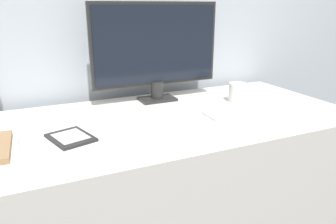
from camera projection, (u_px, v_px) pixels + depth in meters
name	position (u px, v px, depth m)	size (l,w,h in m)	color
desk	(166.00, 198.00, 1.43)	(1.55, 0.72, 0.74)	silver
monitor	(156.00, 49.00, 1.48)	(0.60, 0.11, 0.44)	#262626
keyboard	(240.00, 112.00, 1.36)	(0.30, 0.11, 0.01)	silver
laptop	(74.00, 143.00, 1.04)	(0.33, 0.27, 0.02)	silver
ereader	(71.00, 138.00, 1.05)	(0.15, 0.18, 0.01)	black
coffee_mug	(238.00, 92.00, 1.52)	(0.11, 0.08, 0.09)	white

